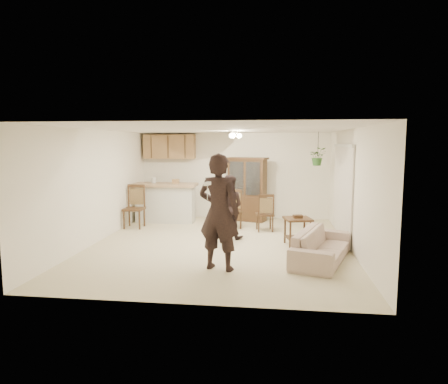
# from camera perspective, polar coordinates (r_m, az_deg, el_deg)

# --- Properties ---
(floor) EXTENTS (6.50, 6.50, 0.00)m
(floor) POSITION_cam_1_polar(r_m,az_deg,el_deg) (8.77, -0.64, -7.57)
(floor) COLOR beige
(floor) RESTS_ON ground
(ceiling) EXTENTS (5.50, 6.50, 0.02)m
(ceiling) POSITION_cam_1_polar(r_m,az_deg,el_deg) (8.49, -0.66, 8.98)
(ceiling) COLOR silver
(ceiling) RESTS_ON wall_back
(wall_back) EXTENTS (5.50, 0.02, 2.50)m
(wall_back) POSITION_cam_1_polar(r_m,az_deg,el_deg) (11.76, 1.50, 2.35)
(wall_back) COLOR white
(wall_back) RESTS_ON ground
(wall_front) EXTENTS (5.50, 0.02, 2.50)m
(wall_front) POSITION_cam_1_polar(r_m,az_deg,el_deg) (5.38, -5.37, -3.31)
(wall_front) COLOR white
(wall_front) RESTS_ON ground
(wall_left) EXTENTS (0.02, 6.50, 2.50)m
(wall_left) POSITION_cam_1_polar(r_m,az_deg,el_deg) (9.32, -17.64, 0.78)
(wall_left) COLOR white
(wall_left) RESTS_ON ground
(wall_right) EXTENTS (0.02, 6.50, 2.50)m
(wall_right) POSITION_cam_1_polar(r_m,az_deg,el_deg) (8.62, 17.79, 0.29)
(wall_right) COLOR white
(wall_right) RESTS_ON ground
(breakfast_bar) EXTENTS (1.60, 0.55, 1.00)m
(breakfast_bar) POSITION_cam_1_polar(r_m,az_deg,el_deg) (11.30, -8.34, -1.75)
(breakfast_bar) COLOR silver
(breakfast_bar) RESTS_ON floor
(bar_top) EXTENTS (1.75, 0.70, 0.08)m
(bar_top) POSITION_cam_1_polar(r_m,az_deg,el_deg) (11.23, -8.39, 1.03)
(bar_top) COLOR tan
(bar_top) RESTS_ON breakfast_bar
(upper_cabinets) EXTENTS (1.50, 0.34, 0.70)m
(upper_cabinets) POSITION_cam_1_polar(r_m,az_deg,el_deg) (11.88, -7.79, 6.44)
(upper_cabinets) COLOR #9B6A43
(upper_cabinets) RESTS_ON wall_back
(vertical_blinds) EXTENTS (0.06, 2.30, 2.10)m
(vertical_blinds) POSITION_cam_1_polar(r_m,az_deg,el_deg) (9.51, 16.53, 0.03)
(vertical_blinds) COLOR beige
(vertical_blinds) RESTS_ON wall_right
(ceiling_fixture) EXTENTS (0.36, 0.36, 0.20)m
(ceiling_fixture) POSITION_cam_1_polar(r_m,az_deg,el_deg) (9.66, 1.50, 8.15)
(ceiling_fixture) COLOR #FFEBBF
(ceiling_fixture) RESTS_ON ceiling
(hanging_plant) EXTENTS (0.43, 0.37, 0.48)m
(hanging_plant) POSITION_cam_1_polar(r_m,az_deg,el_deg) (10.88, 13.25, 4.95)
(hanging_plant) COLOR #295E25
(hanging_plant) RESTS_ON ceiling
(plant_cord) EXTENTS (0.01, 0.01, 0.65)m
(plant_cord) POSITION_cam_1_polar(r_m,az_deg,el_deg) (10.87, 13.30, 6.66)
(plant_cord) COLOR black
(plant_cord) RESTS_ON ceiling
(sofa) EXTENTS (1.30, 2.01, 0.73)m
(sofa) POSITION_cam_1_polar(r_m,az_deg,el_deg) (7.78, 13.83, -6.91)
(sofa) COLOR beige
(sofa) RESTS_ON floor
(adult) EXTENTS (0.75, 0.59, 1.80)m
(adult) POSITION_cam_1_polar(r_m,az_deg,el_deg) (6.93, -0.73, -3.88)
(adult) COLOR black
(adult) RESTS_ON floor
(child) EXTENTS (0.74, 0.63, 1.35)m
(child) POSITION_cam_1_polar(r_m,az_deg,el_deg) (9.26, 0.62, -2.51)
(child) COLOR black
(child) RESTS_ON floor
(china_hutch) EXTENTS (1.22, 0.78, 1.80)m
(china_hutch) POSITION_cam_1_polar(r_m,az_deg,el_deg) (11.35, 3.32, 0.34)
(china_hutch) COLOR #371E14
(china_hutch) RESTS_ON floor
(side_table) EXTENTS (0.66, 0.66, 0.67)m
(side_table) POSITION_cam_1_polar(r_m,az_deg,el_deg) (8.82, 10.45, -5.51)
(side_table) COLOR #371E14
(side_table) RESTS_ON floor
(chair_bar) EXTENTS (0.51, 0.51, 1.12)m
(chair_bar) POSITION_cam_1_polar(r_m,az_deg,el_deg) (10.70, -12.70, -3.34)
(chair_bar) COLOR #371E14
(chair_bar) RESTS_ON floor
(chair_hutch_left) EXTENTS (0.61, 0.61, 1.02)m
(chair_hutch_left) POSITION_cam_1_polar(r_m,az_deg,el_deg) (10.25, 0.97, -3.77)
(chair_hutch_left) COLOR #371E14
(chair_hutch_left) RESTS_ON floor
(chair_hutch_right) EXTENTS (0.49, 0.49, 0.96)m
(chair_hutch_right) POSITION_cam_1_polar(r_m,az_deg,el_deg) (10.14, 5.83, -4.05)
(chair_hutch_right) COLOR #371E14
(chair_hutch_right) RESTS_ON floor
(controller_adult) EXTENTS (0.10, 0.18, 0.05)m
(controller_adult) POSITION_cam_1_polar(r_m,az_deg,el_deg) (6.40, -2.40, 1.19)
(controller_adult) COLOR white
(controller_adult) RESTS_ON adult
(controller_child) EXTENTS (0.06, 0.13, 0.04)m
(controller_child) POSITION_cam_1_polar(r_m,az_deg,el_deg) (8.90, -0.04, -1.40)
(controller_child) COLOR white
(controller_child) RESTS_ON child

